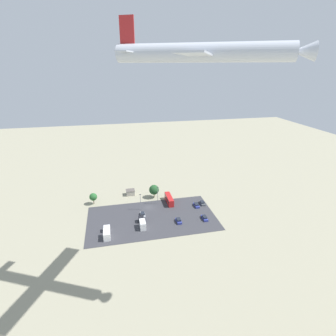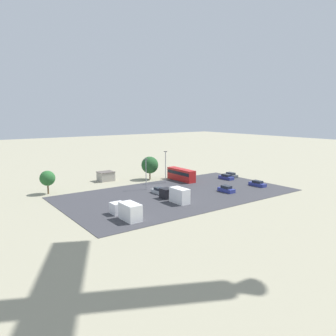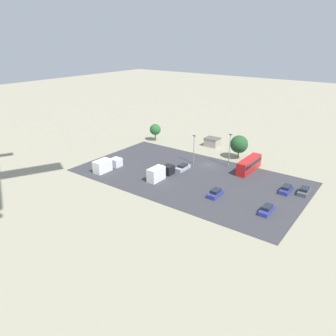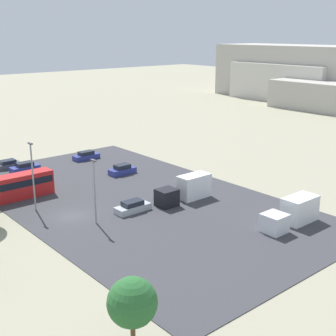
# 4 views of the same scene
# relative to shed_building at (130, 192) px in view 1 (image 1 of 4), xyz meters

# --- Properties ---
(ground_plane) EXTENTS (400.00, 400.00, 0.00)m
(ground_plane) POSITION_rel_shed_building_xyz_m (-7.30, 15.32, -1.35)
(ground_plane) COLOR gray
(parking_lot_surface) EXTENTS (55.49, 30.90, 0.08)m
(parking_lot_surface) POSITION_rel_shed_building_xyz_m (-7.30, 24.72, -1.31)
(parking_lot_surface) COLOR #38383D
(parking_lot_surface) RESTS_ON ground
(shed_building) EXTENTS (4.46, 3.85, 2.68)m
(shed_building) POSITION_rel_shed_building_xyz_m (0.00, 0.00, 0.00)
(shed_building) COLOR #9E998E
(shed_building) RESTS_ON ground
(bus) EXTENTS (2.48, 10.29, 3.37)m
(bus) POSITION_rel_shed_building_xyz_m (-17.76, 12.59, 0.54)
(bus) COLOR red
(bus) RESTS_ON ground
(parked_car_0) EXTENTS (1.81, 4.73, 1.49)m
(parked_car_0) POSITION_rel_shed_building_xyz_m (-29.47, 30.59, -0.65)
(parked_car_0) COLOR navy
(parked_car_0) RESTS_ON ground
(parked_car_1) EXTENTS (1.90, 4.66, 1.44)m
(parked_car_1) POSITION_rel_shed_building_xyz_m (-3.61, 21.96, -0.67)
(parked_car_1) COLOR #ADB2B7
(parked_car_1) RESTS_ON ground
(parked_car_2) EXTENTS (1.93, 4.67, 1.49)m
(parked_car_2) POSITION_rel_shed_building_xyz_m (-29.55, 19.08, -0.65)
(parked_car_2) COLOR navy
(parked_car_2) RESTS_ON ground
(parked_car_3) EXTENTS (1.91, 4.37, 1.59)m
(parked_car_3) POSITION_rel_shed_building_xyz_m (-17.90, 30.36, -0.61)
(parked_car_3) COLOR navy
(parked_car_3) RESTS_ON ground
(parked_car_4) EXTENTS (1.99, 4.38, 1.42)m
(parked_car_4) POSITION_rel_shed_building_xyz_m (-33.01, 17.62, -0.68)
(parked_car_4) COLOR #4C5156
(parked_car_4) RESTS_ON ground
(parked_truck_0) EXTENTS (2.31, 8.47, 3.25)m
(parked_truck_0) POSITION_rel_shed_building_xyz_m (-2.37, 30.11, 0.22)
(parked_truck_0) COLOR black
(parked_truck_0) RESTS_ON ground
(parked_truck_1) EXTENTS (2.55, 8.39, 3.11)m
(parked_truck_1) POSITION_rel_shed_building_xyz_m (11.99, 34.01, 0.15)
(parked_truck_1) COLOR silver
(parked_truck_1) RESTS_ON ground
(tree_near_shed) EXTENTS (4.98, 4.98, 6.77)m
(tree_near_shed) POSITION_rel_shed_building_xyz_m (-11.51, 5.62, 2.92)
(tree_near_shed) COLOR brown
(tree_near_shed) RESTS_ON ground
(tree_apron_mid) EXTENTS (3.65, 3.65, 5.67)m
(tree_apron_mid) POSITION_rel_shed_building_xyz_m (18.11, 6.14, 2.48)
(tree_apron_mid) COLOR brown
(tree_apron_mid) RESTS_ON ground
(light_pole_lot_centre) EXTENTS (0.90, 0.28, 7.88)m
(light_pole_lot_centre) POSITION_rel_shed_building_xyz_m (-3.38, 16.38, 3.10)
(light_pole_lot_centre) COLOR gray
(light_pole_lot_centre) RESTS_ON ground
(light_pole_lot_edge) EXTENTS (0.90, 0.28, 8.88)m
(light_pole_lot_edge) POSITION_rel_shed_building_xyz_m (-12.08, 12.74, 3.60)
(light_pole_lot_edge) COLOR gray
(light_pole_lot_edge) RESTS_ON ground
(airplane) EXTENTS (38.72, 32.67, 9.61)m
(airplane) POSITION_rel_shed_building_xyz_m (-13.95, 66.07, 63.49)
(airplane) COLOR silver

